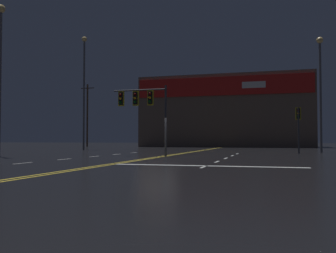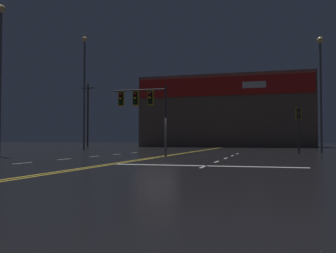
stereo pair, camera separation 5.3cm
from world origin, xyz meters
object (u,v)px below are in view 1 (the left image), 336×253
(traffic_signal_median, at_px, (142,102))
(streetlight_near_right, at_px, (0,60))
(streetlight_near_left, at_px, (320,79))
(streetlight_median_approach, at_px, (84,80))
(traffic_signal_corner_northeast, at_px, (298,119))

(traffic_signal_median, bearing_deg, streetlight_near_right, -161.76)
(streetlight_near_left, bearing_deg, streetlight_median_approach, 174.40)
(traffic_signal_corner_northeast, distance_m, streetlight_near_right, 22.30)
(streetlight_near_left, bearing_deg, streetlight_near_right, -146.72)
(streetlight_near_right, bearing_deg, streetlight_median_approach, 99.35)
(traffic_signal_median, xyz_separation_m, streetlight_near_left, (12.26, 10.92, 2.71))
(traffic_signal_corner_northeast, relative_size, streetlight_near_right, 0.37)
(streetlight_near_left, height_order, streetlight_near_right, streetlight_near_right)
(traffic_signal_median, height_order, traffic_signal_corner_northeast, traffic_signal_median)
(traffic_signal_corner_northeast, height_order, streetlight_near_right, streetlight_near_right)
(traffic_signal_corner_northeast, distance_m, streetlight_near_left, 4.98)
(streetlight_median_approach, bearing_deg, traffic_signal_median, -49.15)
(streetlight_median_approach, bearing_deg, streetlight_near_left, -5.60)
(streetlight_near_left, distance_m, streetlight_near_right, 25.18)
(streetlight_near_right, distance_m, streetlight_median_approach, 16.41)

